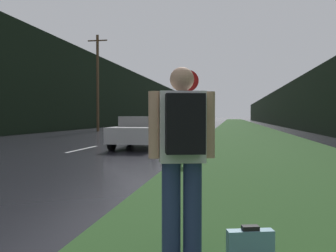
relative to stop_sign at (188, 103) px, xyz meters
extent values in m
cube|color=#26471E|center=(2.74, 29.29, -1.77)|extent=(6.00, 240.00, 0.02)
cube|color=silver|center=(-4.58, 2.02, -1.78)|extent=(0.12, 3.00, 0.01)
cube|color=silver|center=(-4.58, 9.02, -1.78)|extent=(0.12, 3.00, 0.01)
cube|color=silver|center=(-4.58, 16.02, -1.78)|extent=(0.12, 3.00, 0.01)
cube|color=black|center=(-14.91, 39.29, 2.43)|extent=(2.00, 140.00, 8.42)
cube|color=black|center=(8.74, 39.29, 0.77)|extent=(2.00, 140.00, 5.09)
cylinder|color=#4C3823|center=(-10.42, 18.71, 2.53)|extent=(0.24, 0.24, 8.62)
cube|color=#4C3823|center=(-10.42, 18.71, 6.34)|extent=(1.80, 0.10, 0.10)
cylinder|color=slate|center=(0.00, 0.00, -0.70)|extent=(0.07, 0.07, 2.16)
cylinder|color=#B71414|center=(0.00, 0.00, 0.74)|extent=(0.71, 0.02, 0.71)
cylinder|color=navy|center=(0.86, -8.38, -1.32)|extent=(0.18, 0.18, 0.92)
cylinder|color=navy|center=(1.05, -8.33, -1.32)|extent=(0.18, 0.18, 0.92)
cube|color=white|center=(0.95, -8.36, -0.53)|extent=(0.47, 0.34, 0.66)
sphere|color=tan|center=(0.95, -8.36, -0.09)|extent=(0.23, 0.23, 0.23)
cylinder|color=tan|center=(0.70, -8.43, -0.51)|extent=(0.10, 0.10, 0.63)
cylinder|color=tan|center=(1.21, -8.29, -0.51)|extent=(0.10, 0.10, 0.63)
cube|color=black|center=(1.01, -8.56, -0.50)|extent=(0.37, 0.26, 0.53)
cube|color=#6093A8|center=(1.59, -8.39, -1.62)|extent=(0.44, 0.22, 0.32)
cube|color=black|center=(1.59, -8.39, -1.44)|extent=(0.17, 0.11, 0.04)
cube|color=#BCBCBC|center=(-2.42, 3.06, -1.18)|extent=(1.74, 4.17, 0.62)
cube|color=slate|center=(-2.42, 3.26, -0.65)|extent=(1.48, 1.88, 0.43)
cylinder|color=black|center=(-1.60, 1.76, -1.46)|extent=(0.20, 0.65, 0.65)
cylinder|color=black|center=(-3.25, 1.76, -1.46)|extent=(0.20, 0.65, 0.65)
cylinder|color=black|center=(-1.60, 4.35, -1.46)|extent=(0.20, 0.65, 0.65)
cylinder|color=black|center=(-3.25, 4.35, -1.46)|extent=(0.20, 0.65, 0.65)
cube|color=#9E9EA3|center=(-2.42, 24.72, -1.15)|extent=(1.73, 4.04, 0.64)
cube|color=#5E5E61|center=(-2.42, 24.93, -0.60)|extent=(1.47, 1.82, 0.47)
cylinder|color=black|center=(-1.60, 23.47, -1.43)|extent=(0.20, 0.70, 0.70)
cylinder|color=black|center=(-3.24, 23.47, -1.43)|extent=(0.20, 0.70, 0.70)
cylinder|color=black|center=(-1.60, 25.98, -1.43)|extent=(0.20, 0.70, 0.70)
cylinder|color=black|center=(-3.24, 25.98, -1.43)|extent=(0.20, 0.70, 0.70)
cube|color=#2D3856|center=(-6.74, 35.24, -1.12)|extent=(1.80, 4.62, 0.70)
cube|color=#1B2134|center=(-6.74, 35.01, -0.57)|extent=(1.53, 2.08, 0.41)
cylinder|color=black|center=(-7.60, 36.67, -1.44)|extent=(0.20, 0.69, 0.69)
cylinder|color=black|center=(-5.89, 36.67, -1.44)|extent=(0.20, 0.69, 0.69)
cylinder|color=black|center=(-7.60, 33.81, -1.44)|extent=(0.20, 0.69, 0.69)
cylinder|color=black|center=(-5.89, 33.81, -1.44)|extent=(0.20, 0.69, 0.69)
cube|color=#6E684F|center=(-6.74, 61.21, -0.29)|extent=(2.14, 2.16, 2.17)
cube|color=tan|center=(-6.74, 57.74, 0.07)|extent=(2.25, 4.80, 2.89)
cylinder|color=black|center=(-7.81, 61.00, -1.33)|extent=(0.28, 0.90, 0.90)
cylinder|color=black|center=(-5.68, 61.00, -1.33)|extent=(0.28, 0.90, 0.90)
cylinder|color=black|center=(-7.81, 56.54, -1.33)|extent=(0.28, 0.90, 0.90)
cylinder|color=black|center=(-5.68, 56.54, -1.33)|extent=(0.28, 0.90, 0.90)
camera|label=1|loc=(1.41, -11.66, -0.43)|focal=38.00mm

